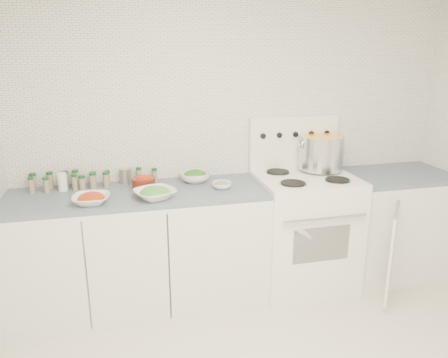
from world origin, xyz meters
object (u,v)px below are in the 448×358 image
(stock_pot, at_px, (321,151))
(bowl_snowpea, at_px, (155,193))
(stove, at_px, (303,228))
(bowl_tomato, at_px, (91,199))

(stock_pot, bearing_deg, bowl_snowpea, -167.73)
(stove, height_order, bowl_snowpea, stove)
(stove, relative_size, bowl_snowpea, 3.85)
(stock_pot, bearing_deg, stove, -143.73)
(bowl_tomato, distance_m, bowl_snowpea, 0.42)
(bowl_snowpea, bearing_deg, bowl_tomato, -179.90)
(stove, distance_m, stock_pot, 0.64)
(bowl_tomato, height_order, bowl_snowpea, bowl_snowpea)
(stock_pot, distance_m, bowl_tomato, 1.83)
(stock_pot, xyz_separation_m, bowl_snowpea, (-1.38, -0.30, -0.15))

